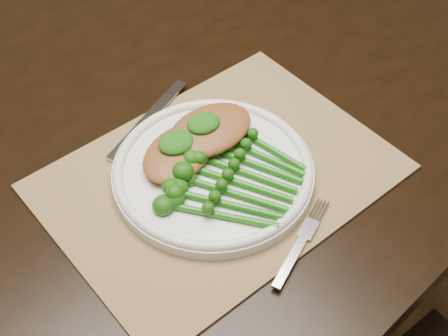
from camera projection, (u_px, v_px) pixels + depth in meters
floor at (199, 309)px, 1.56m from camera, size 4.00×4.00×0.00m
dining_table at (186, 245)px, 1.23m from camera, size 1.73×1.15×0.75m
placemat at (219, 176)px, 0.86m from camera, size 0.49×0.38×0.00m
dinner_plate at (213, 170)px, 0.84m from camera, size 0.27×0.27×0.02m
knife at (141, 126)px, 0.91m from camera, size 0.18×0.10×0.01m
fork at (304, 236)px, 0.78m from camera, size 0.14×0.08×0.00m
chicken_fillet_left at (179, 153)px, 0.84m from camera, size 0.14×0.13×0.02m
chicken_fillet_right at (210, 130)px, 0.86m from camera, size 0.14×0.10×0.03m
pesto_dollop_left at (176, 143)px, 0.84m from camera, size 0.05×0.04×0.02m
pesto_dollop_right at (204, 123)px, 0.85m from camera, size 0.05×0.04×0.02m
broccolini_bundle at (245, 179)px, 0.82m from camera, size 0.23×0.23×0.04m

